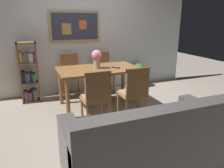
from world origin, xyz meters
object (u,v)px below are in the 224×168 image
dining_chair_near_left (96,95)px  dining_table (99,73)px  dining_chair_far_right (103,69)px  leather_couch (150,145)px  tv_remote (116,67)px  flower_vase (97,57)px  potted_ivy (139,74)px  dining_chair_far_left (71,71)px  dining_chair_near_right (134,90)px  bookshelf (29,75)px

dining_chair_near_left → dining_table: bearing=69.3°
dining_chair_far_right → leather_couch: bearing=-99.0°
leather_couch → tv_remote: 1.95m
dining_table → flower_vase: flower_vase is taller
leather_couch → potted_ivy: leather_couch is taller
flower_vase → tv_remote: bearing=-16.1°
dining_chair_far_right → dining_chair_far_left: size_ratio=1.00×
dining_chair_far_right → tv_remote: size_ratio=5.93×
dining_chair_far_left → dining_chair_near_right: (0.68, -1.64, 0.00)m
dining_chair_near_right → dining_table: bearing=110.6°
dining_chair_near_left → dining_chair_far_right: (0.67, 1.62, 0.00)m
dining_chair_far_left → leather_couch: size_ratio=0.51×
dining_table → bookshelf: size_ratio=1.25×
dining_chair_far_right → bookshelf: (-1.57, -0.04, 0.02)m
flower_vase → leather_couch: bearing=-91.5°
dining_table → dining_chair_near_left: size_ratio=1.63×
leather_couch → dining_table: bearing=87.6°
leather_couch → flower_vase: bearing=88.5°
potted_ivy → tv_remote: 1.46m
dining_table → leather_couch: leather_couch is taller
potted_ivy → flower_vase: 1.72m
potted_ivy → dining_chair_near_right: bearing=-120.8°
dining_chair_far_left → bookshelf: bookshelf is taller
bookshelf → tv_remote: bookshelf is taller
dining_chair_far_left → tv_remote: size_ratio=5.93×
dining_table → dining_chair_far_left: (-0.37, 0.80, -0.11)m
dining_chair_far_right → leather_couch: dining_chair_far_right is taller
dining_table → potted_ivy: bearing=32.8°
dining_chair_near_right → leather_couch: 1.22m
potted_ivy → bookshelf: bearing=-177.8°
dining_table → tv_remote: bearing=-18.4°
potted_ivy → flower_vase: (-1.35, -0.85, 0.63)m
dining_table → dining_chair_far_right: size_ratio=1.63×
dining_chair_far_right → dining_chair_far_left: bearing=179.0°
dining_chair_near_left → leather_couch: size_ratio=0.51×
dining_table → potted_ivy: 1.60m
dining_chair_far_left → leather_couch: 2.79m
dining_chair_far_right → tv_remote: 0.92m
leather_couch → tv_remote: bearing=78.3°
tv_remote → dining_table: bearing=161.6°
dining_chair_near_left → dining_chair_near_right: same height
dining_chair_near_left → potted_ivy: (1.63, 1.68, -0.22)m
dining_chair_far_right → potted_ivy: bearing=3.4°
dining_chair_far_right → leather_couch: (-0.44, -2.75, -0.22)m
dining_table → dining_chair_far_right: bearing=65.8°
tv_remote → dining_chair_far_left: bearing=126.5°
dining_chair_far_right → potted_ivy: size_ratio=1.59×
potted_ivy → tv_remote: bearing=-136.9°
dining_table → potted_ivy: dining_table is taller
dining_chair_near_right → leather_couch: dining_chair_near_right is taller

